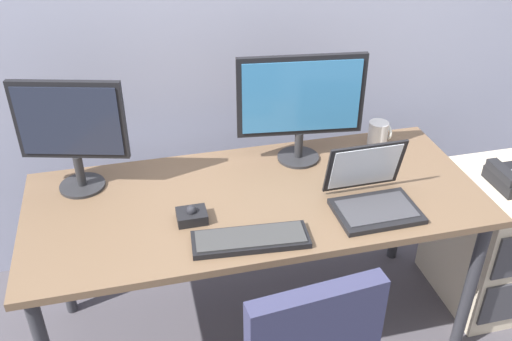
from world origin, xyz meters
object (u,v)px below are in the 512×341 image
Objects in this scene: monitor_main at (301,102)px; laptop at (372,194)px; file_cabinet at (492,240)px; desk_phone at (511,178)px; trackball_mouse at (192,215)px; coffee_mug at (379,133)px; monitor_side at (71,129)px; keyboard at (250,239)px.

laptop is (0.17, -0.40, -0.22)m from monitor_main.
desk_phone is at bearing -116.78° from file_cabinet.
trackball_mouse reaches higher than desk_phone.
coffee_mug is (0.90, 0.36, 0.03)m from trackball_mouse.
monitor_side is 4.17× the size of trackball_mouse.
keyboard is at bearing -168.76° from file_cabinet.
monitor_side is 1.31m from coffee_mug.
monitor_main is 1.67× the size of laptop.
laptop reaches higher than desk_phone.
monitor_main reaches higher than laptop.
keyboard is at bearing -168.38° from laptop.
desk_phone is 0.44× the size of monitor_side.
laptop reaches higher than file_cabinet.
file_cabinet is 0.75m from coffee_mug.
laptop is 0.68m from trackball_mouse.
keyboard is 3.78× the size of coffee_mug.
monitor_side is at bearing 139.40° from keyboard.
monitor_side is at bearing -179.72° from monitor_main.
desk_phone is 0.48× the size of keyboard.
monitor_main reaches higher than desk_phone.
monitor_side is 0.57m from trackball_mouse.
file_cabinet is 3.22× the size of desk_phone.
coffee_mug is at bearing 63.17° from laptop.
desk_phone is 1.39m from trackball_mouse.
monitor_main is 0.91m from monitor_side.
file_cabinet is 0.88m from laptop.
coffee_mug is (0.39, 0.04, -0.22)m from monitor_main.
coffee_mug is at bearing 5.31° from monitor_main.
coffee_mug is (1.29, 0.04, -0.21)m from monitor_side.
keyboard is (-0.33, -0.50, -0.26)m from monitor_main.
coffee_mug is (-0.50, 0.31, 0.12)m from desk_phone.
laptop is at bearing -20.10° from monitor_side.
coffee_mug is at bearing 148.07° from desk_phone.
file_cabinet is 2.05× the size of laptop.
trackball_mouse is (-1.39, -0.05, 0.09)m from desk_phone.
trackball_mouse is at bearing 136.39° from keyboard.
desk_phone is at bearing -8.55° from monitor_side.
file_cabinet is at bearing -16.10° from monitor_main.
desk_phone is 0.38× the size of monitor_main.
coffee_mug is (0.22, 0.43, 0.00)m from laptop.
keyboard reaches higher than file_cabinet.
coffee_mug reaches higher than keyboard.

